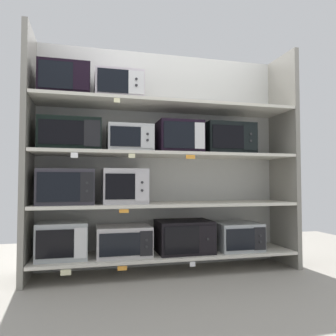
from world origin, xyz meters
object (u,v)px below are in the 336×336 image
microwave_9 (227,139)px  microwave_11 (118,88)px  microwave_0 (62,240)px  microwave_10 (65,82)px  microwave_3 (237,236)px  microwave_8 (178,138)px  microwave_2 (184,236)px  microwave_7 (130,139)px  microwave_1 (124,241)px  microwave_5 (125,186)px  microwave_4 (66,187)px  microwave_6 (70,135)px

microwave_9 → microwave_11: bearing=-180.0°
microwave_0 → microwave_10: (0.00, -0.00, 1.48)m
microwave_3 → microwave_8: bearing=-180.0°
microwave_2 → microwave_0: bearing=180.0°
microwave_7 → microwave_8: microwave_8 is taller
microwave_1 → microwave_2: microwave_2 is taller
microwave_5 → microwave_9: microwave_9 is taller
microwave_9 → microwave_10: 1.71m
microwave_8 → microwave_11: (-0.61, 0.00, 0.47)m
microwave_0 → microwave_7: microwave_7 is taller
microwave_4 → microwave_7: microwave_7 is taller
microwave_0 → microwave_10: size_ratio=0.99×
microwave_0 → microwave_9: (1.64, 0.00, 0.99)m
microwave_3 → microwave_11: size_ratio=1.00×
microwave_2 → microwave_1: bearing=180.0°
microwave_6 → microwave_10: (-0.05, -0.00, 0.50)m
microwave_3 → microwave_4: 1.79m
microwave_2 → microwave_6: microwave_6 is taller
microwave_7 → microwave_8: size_ratio=1.00×
microwave_0 → microwave_6: (0.06, 0.00, 0.98)m
microwave_7 → microwave_8: 0.49m
microwave_2 → microwave_3: 0.58m
microwave_5 → microwave_10: (-0.56, -0.00, 0.98)m
microwave_11 → microwave_2: bearing=-0.0°
microwave_2 → microwave_7: microwave_7 is taller
microwave_9 → microwave_11: (-1.14, -0.00, 0.47)m
microwave_4 → microwave_9: bearing=0.0°
microwave_6 → microwave_11: microwave_11 is taller
microwave_4 → microwave_6: (0.03, 0.00, 0.48)m
microwave_10 → microwave_2: bearing=-0.0°
microwave_2 → microwave_9: size_ratio=1.06×
microwave_0 → microwave_4: (0.03, -0.00, 0.49)m
microwave_10 → microwave_1: bearing=0.0°
microwave_5 → microwave_1: bearing=-179.0°
microwave_6 → microwave_11: size_ratio=1.24×
microwave_3 → microwave_7: 1.50m
microwave_1 → microwave_8: microwave_8 is taller
microwave_7 → microwave_1: bearing=-179.9°
microwave_3 → microwave_9: (-0.10, 0.00, 1.02)m
microwave_3 → microwave_6: size_ratio=0.80×
microwave_9 → microwave_3: bearing=-0.1°
microwave_10 → microwave_11: 0.50m
microwave_6 → microwave_11: 0.66m
microwave_8 → microwave_9: (0.53, 0.00, 0.00)m
microwave_2 → microwave_6: (-1.11, 0.00, 0.99)m
microwave_10 → microwave_5: bearing=0.0°
microwave_1 → microwave_3: bearing=-0.0°
microwave_8 → microwave_11: size_ratio=0.96×
microwave_3 → microwave_0: bearing=180.0°
microwave_2 → microwave_8: size_ratio=1.25×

